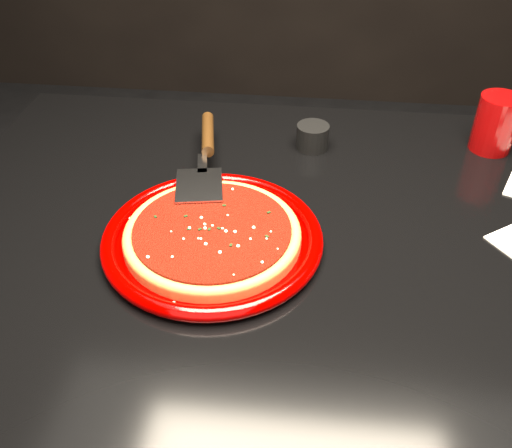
% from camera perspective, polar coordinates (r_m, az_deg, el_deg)
% --- Properties ---
extents(table, '(1.20, 0.80, 0.75)m').
position_cam_1_polar(table, '(1.14, 4.42, -15.23)').
color(table, black).
rests_on(table, floor).
extents(plate, '(0.41, 0.41, 0.02)m').
position_cam_1_polar(plate, '(0.83, -4.36, -1.43)').
color(plate, '#740000').
rests_on(plate, table).
extents(pizza_crust, '(0.33, 0.33, 0.01)m').
position_cam_1_polar(pizza_crust, '(0.83, -4.37, -1.23)').
color(pizza_crust, '#905F2D').
rests_on(pizza_crust, plate).
extents(pizza_crust_rim, '(0.33, 0.33, 0.02)m').
position_cam_1_polar(pizza_crust_rim, '(0.82, -4.39, -0.89)').
color(pizza_crust_rim, '#905F2D').
rests_on(pizza_crust_rim, plate).
extents(pizza_sauce, '(0.29, 0.29, 0.01)m').
position_cam_1_polar(pizza_sauce, '(0.82, -4.41, -0.64)').
color(pizza_sauce, maroon).
rests_on(pizza_sauce, plate).
extents(parmesan_dusting, '(0.22, 0.22, 0.01)m').
position_cam_1_polar(parmesan_dusting, '(0.82, -4.43, -0.29)').
color(parmesan_dusting, beige).
rests_on(parmesan_dusting, plate).
extents(basil_flecks, '(0.20, 0.20, 0.00)m').
position_cam_1_polar(basil_flecks, '(0.82, -4.43, -0.34)').
color(basil_flecks, black).
rests_on(basil_flecks, plate).
extents(pizza_server, '(0.14, 0.32, 0.02)m').
position_cam_1_polar(pizza_server, '(0.96, -5.12, 6.86)').
color(pizza_server, silver).
rests_on(pizza_server, plate).
extents(cup, '(0.08, 0.08, 0.10)m').
position_cam_1_polar(cup, '(1.12, 22.83, 9.25)').
color(cup, '#850505').
rests_on(cup, table).
extents(ramekin, '(0.08, 0.08, 0.05)m').
position_cam_1_polar(ramekin, '(1.05, 5.68, 8.68)').
color(ramekin, black).
rests_on(ramekin, table).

